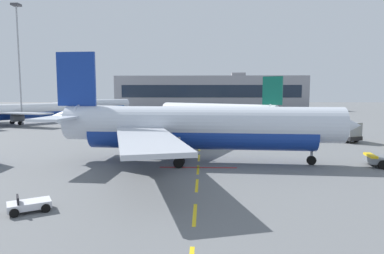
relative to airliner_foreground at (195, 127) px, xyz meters
The scene contains 10 objects.
ground 27.48m from the airliner_foreground, 34.66° to the left, with size 400.00×400.00×0.00m, color slate.
apron_paint_markings 14.14m from the airliner_foreground, 88.43° to the left, with size 8.00×97.98×0.01m.
airliner_foreground is the anchor object (origin of this frame).
airliner_mid_left 32.61m from the airliner_foreground, 83.28° to the left, with size 27.95×26.14×10.59m.
airliner_far_center 86.13m from the airliner_foreground, 114.73° to the left, with size 23.32×25.34×10.08m.
airliner_far_right 60.73m from the airliner_foreground, 135.18° to the left, with size 23.41×25.18×9.70m.
catering_truck 28.66m from the airliner_foreground, 37.38° to the left, with size 4.84×7.39×3.14m.
uld_cargo_container 9.39m from the airliner_foreground, 156.83° to the left, with size 1.76×1.73×1.60m.
apron_light_mast_near 59.73m from the airliner_foreground, 135.62° to the left, with size 1.80×1.80×27.64m.
terminal_satellite 115.37m from the airliner_foreground, 88.03° to the left, with size 81.93×19.29×16.10m.
Camera 1 is at (18.55, -12.31, 7.80)m, focal length 31.66 mm.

